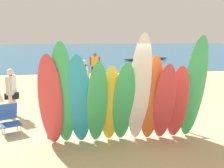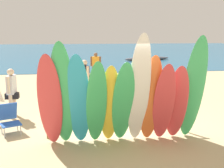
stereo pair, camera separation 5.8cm
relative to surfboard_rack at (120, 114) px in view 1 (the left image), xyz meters
name	(u,v)px [view 1 (the left image)]	position (x,y,z in m)	size (l,w,h in m)	color
ground	(91,68)	(0.00, 14.00, -0.59)	(60.00, 60.00, 0.00)	tan
ocean_water	(84,51)	(0.00, 31.08, -0.58)	(60.00, 40.00, 0.02)	#235B7F
surfboard_rack	(120,114)	(0.00, 0.00, 0.00)	(3.89, 0.07, 0.73)	brown
surfboard_red_0	(51,102)	(-1.73, -0.66, 0.56)	(0.56, 0.06, 2.42)	#D13D42
surfboard_green_1	(63,96)	(-1.44, -0.67, 0.69)	(0.55, 0.06, 2.70)	#38B266
surfboard_teal_2	(79,101)	(-1.07, -0.65, 0.56)	(0.56, 0.06, 2.41)	#289EC6
surfboard_green_3	(97,104)	(-0.65, -0.67, 0.48)	(0.49, 0.07, 2.26)	#38B266
surfboard_yellow_4	(110,105)	(-0.33, -0.58, 0.42)	(0.48, 0.06, 2.12)	yellow
surfboard_green_5	(124,103)	(-0.01, -0.62, 0.46)	(0.53, 0.08, 2.23)	#38B266
surfboard_white_6	(140,91)	(0.36, -0.71, 0.78)	(0.52, 0.06, 2.88)	white
surfboard_orange_7	(152,99)	(0.69, -0.59, 0.53)	(0.53, 0.08, 2.31)	orange
surfboard_red_8	(164,103)	(1.00, -0.64, 0.43)	(0.53, 0.06, 2.17)	#D13D42
surfboard_red_9	(177,103)	(1.37, -0.54, 0.40)	(0.54, 0.08, 2.05)	#D13D42
surfboard_green_10	(194,89)	(1.76, -0.60, 0.75)	(0.56, 0.08, 2.78)	#38B266
beachgoer_photographing	(11,90)	(-3.20, 2.03, 0.32)	(0.41, 0.60, 1.59)	beige
beachgoer_by_water	(95,65)	(-0.08, 8.39, 0.31)	(0.59, 0.25, 1.57)	brown
beachgoer_near_rack	(84,78)	(-0.82, 3.72, 0.36)	(0.43, 0.58, 1.66)	beige
beach_chair_blue	(9,118)	(-2.98, 0.56, -0.16)	(0.74, 0.83, 0.82)	#B7B7BC
distant_boat	(146,59)	(5.41, 18.51, -0.43)	(4.69, 1.97, 0.37)	#4C515B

